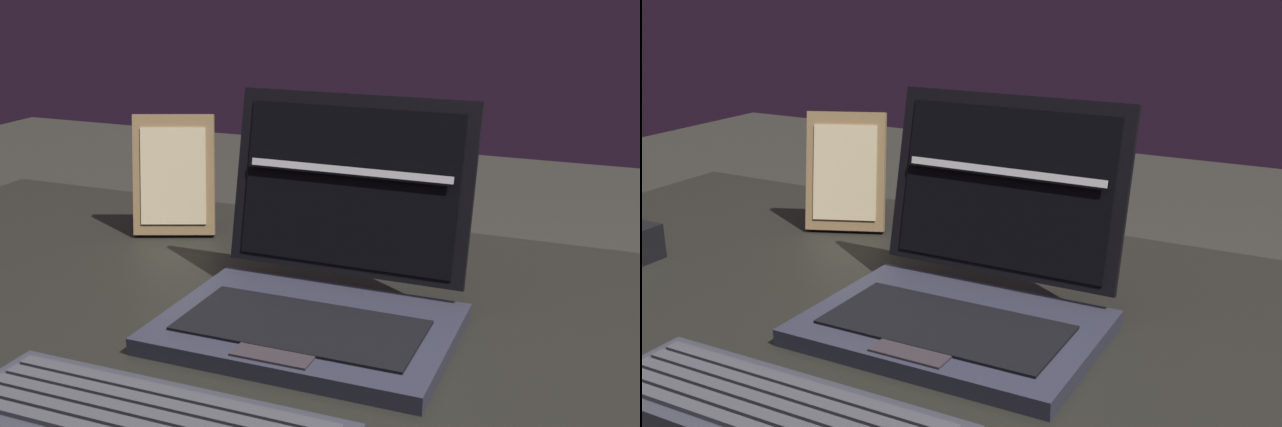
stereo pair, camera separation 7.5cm
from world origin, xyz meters
TOP-DOWN VIEW (x-y plane):
  - desk at (0.00, 0.00)m, footprint 1.54×0.82m
  - laptop_front at (-0.02, 0.04)m, footprint 0.31×0.27m
  - photo_frame at (-0.34, 0.25)m, footprint 0.13×0.09m

SIDE VIEW (x-z plane):
  - desk at x=0.00m, z-range 0.30..1.01m
  - laptop_front at x=-0.02m, z-range 0.64..0.88m
  - photo_frame at x=-0.34m, z-range 0.71..0.89m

